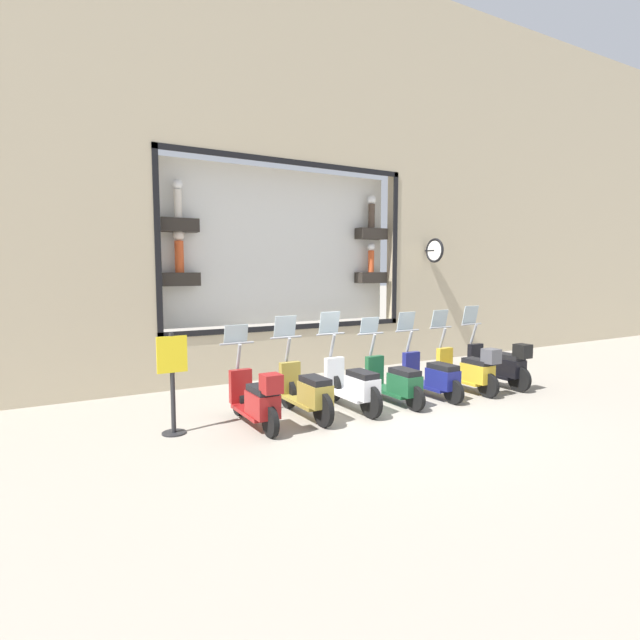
% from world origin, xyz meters
% --- Properties ---
extents(ground_plane, '(120.00, 120.00, 0.00)m').
position_xyz_m(ground_plane, '(0.00, 0.00, 0.00)').
color(ground_plane, gray).
extents(building_facade, '(1.24, 36.00, 9.55)m').
position_xyz_m(building_facade, '(3.60, -0.00, 4.88)').
color(building_facade, tan).
rests_on(building_facade, ground_plane).
extents(scooter_black_0, '(1.80, 0.61, 1.68)m').
position_xyz_m(scooter_black_0, '(0.24, -3.35, 0.48)').
color(scooter_black_0, black).
rests_on(scooter_black_0, ground_plane).
extents(scooter_yellow_1, '(1.80, 0.61, 1.63)m').
position_xyz_m(scooter_yellow_1, '(0.23, -2.42, 0.47)').
color(scooter_yellow_1, black).
rests_on(scooter_yellow_1, ground_plane).
extents(scooter_navy_2, '(1.79, 0.60, 1.62)m').
position_xyz_m(scooter_navy_2, '(0.29, -1.49, 0.42)').
color(scooter_navy_2, black).
rests_on(scooter_navy_2, ground_plane).
extents(scooter_green_3, '(1.79, 0.60, 1.55)m').
position_xyz_m(scooter_green_3, '(0.29, -0.57, 0.41)').
color(scooter_green_3, black).
rests_on(scooter_green_3, ground_plane).
extents(scooter_white_4, '(1.81, 0.60, 1.70)m').
position_xyz_m(scooter_white_4, '(0.30, 0.36, 0.45)').
color(scooter_white_4, black).
rests_on(scooter_white_4, ground_plane).
extents(scooter_olive_5, '(1.81, 0.60, 1.67)m').
position_xyz_m(scooter_olive_5, '(0.30, 1.29, 0.45)').
color(scooter_olive_5, black).
rests_on(scooter_olive_5, ground_plane).
extents(scooter_red_6, '(1.79, 0.61, 1.56)m').
position_xyz_m(scooter_red_6, '(0.22, 2.22, 0.46)').
color(scooter_red_6, black).
rests_on(scooter_red_6, ground_plane).
extents(shop_sign_post, '(0.36, 0.45, 1.55)m').
position_xyz_m(shop_sign_post, '(0.59, 3.42, 0.83)').
color(shop_sign_post, '#232326').
rests_on(shop_sign_post, ground_plane).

